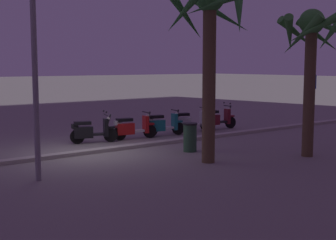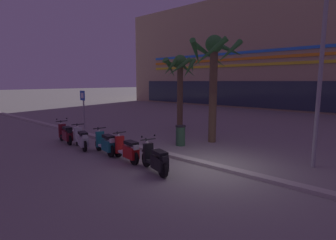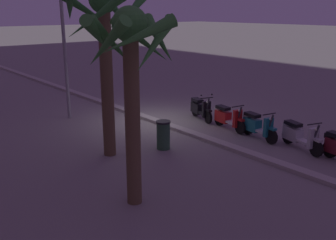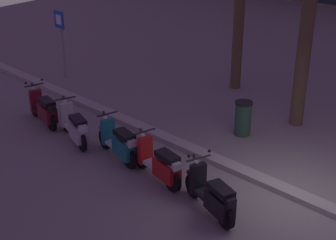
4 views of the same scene
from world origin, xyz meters
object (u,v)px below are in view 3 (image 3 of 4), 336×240
(litter_bin, at_px, (163,135))
(street_lamp, at_px, (63,29))
(scooter_black_second_in_line, at_px, (200,109))
(palm_tree_mid_walkway, at_px, (131,59))
(scooter_silver_gap_after_mid, at_px, (299,135))
(palm_tree_far_corner, at_px, (104,33))
(scooter_teal_last_in_row, at_px, (257,126))
(scooter_red_far_back, at_px, (227,117))

(litter_bin, relative_size, street_lamp, 0.16)
(scooter_black_second_in_line, xyz_separation_m, palm_tree_mid_walkway, (-4.21, 6.31, 2.96))
(scooter_silver_gap_after_mid, relative_size, palm_tree_far_corner, 0.35)
(scooter_teal_last_in_row, bearing_deg, scooter_black_second_in_line, -3.75)
(scooter_silver_gap_after_mid, height_order, street_lamp, street_lamp)
(palm_tree_mid_walkway, distance_m, street_lamp, 8.16)
(scooter_red_far_back, bearing_deg, scooter_black_second_in_line, -5.93)
(litter_bin, bearing_deg, scooter_silver_gap_after_mid, -129.34)
(scooter_black_second_in_line, relative_size, palm_tree_far_corner, 0.33)
(scooter_silver_gap_after_mid, distance_m, palm_tree_far_corner, 7.04)
(litter_bin, bearing_deg, palm_tree_far_corner, 67.51)
(palm_tree_mid_walkway, bearing_deg, street_lamp, -15.25)
(palm_tree_far_corner, bearing_deg, litter_bin, -112.49)
(scooter_teal_last_in_row, xyz_separation_m, palm_tree_mid_walkway, (-1.12, 6.11, 2.95))
(palm_tree_far_corner, bearing_deg, scooter_silver_gap_after_mid, -124.54)
(palm_tree_far_corner, distance_m, litter_bin, 3.75)
(scooter_teal_last_in_row, distance_m, litter_bin, 3.51)
(scooter_teal_last_in_row, relative_size, street_lamp, 0.29)
(palm_tree_mid_walkway, bearing_deg, palm_tree_far_corner, -21.08)
(scooter_red_far_back, height_order, street_lamp, street_lamp)
(scooter_teal_last_in_row, relative_size, palm_tree_far_corner, 0.33)
(litter_bin, height_order, street_lamp, street_lamp)
(scooter_red_far_back, relative_size, street_lamp, 0.30)
(scooter_teal_last_in_row, relative_size, palm_tree_mid_walkway, 0.38)
(scooter_black_second_in_line, bearing_deg, palm_tree_far_corner, 102.41)
(palm_tree_far_corner, height_order, litter_bin, palm_tree_far_corner)
(scooter_red_far_back, xyz_separation_m, scooter_black_second_in_line, (1.67, -0.17, -0.00))
(street_lamp, bearing_deg, palm_tree_far_corner, 168.70)
(scooter_silver_gap_after_mid, relative_size, scooter_black_second_in_line, 1.06)
(scooter_silver_gap_after_mid, distance_m, litter_bin, 4.47)
(scooter_teal_last_in_row, bearing_deg, palm_tree_far_corner, 68.26)
(scooter_silver_gap_after_mid, bearing_deg, scooter_black_second_in_line, -0.16)
(street_lamp, bearing_deg, palm_tree_mid_walkway, 164.75)
(scooter_red_far_back, xyz_separation_m, street_lamp, (5.33, 3.99, 3.23))
(palm_tree_mid_walkway, height_order, litter_bin, palm_tree_mid_walkway)
(palm_tree_mid_walkway, xyz_separation_m, street_lamp, (7.87, -2.15, 0.27))
(litter_bin, bearing_deg, street_lamp, 7.26)
(scooter_teal_last_in_row, height_order, scooter_black_second_in_line, scooter_black_second_in_line)
(scooter_red_far_back, distance_m, street_lamp, 7.40)
(scooter_teal_last_in_row, distance_m, palm_tree_mid_walkway, 6.87)
(street_lamp, bearing_deg, scooter_black_second_in_line, -131.30)
(scooter_black_second_in_line, distance_m, street_lamp, 6.42)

